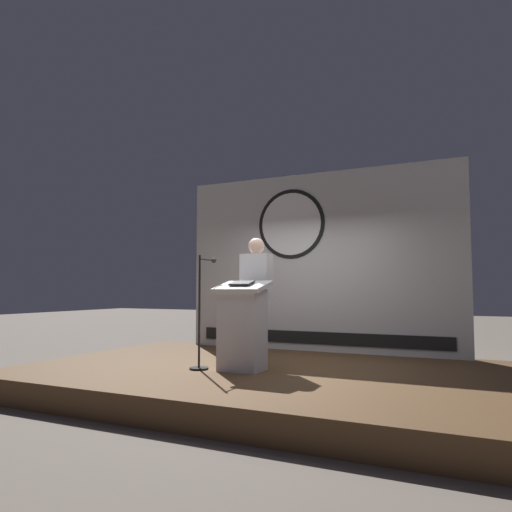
{
  "coord_description": "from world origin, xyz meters",
  "views": [
    {
      "loc": [
        2.43,
        -5.65,
        1.31
      ],
      "look_at": [
        -0.28,
        0.07,
        1.76
      ],
      "focal_mm": 33.22,
      "sensor_mm": 36.0,
      "label": 1
    }
  ],
  "objects": [
    {
      "name": "stage_platform",
      "position": [
        0.0,
        0.0,
        0.15
      ],
      "size": [
        6.4,
        4.0,
        0.3
      ],
      "primitive_type": "cube",
      "color": "brown",
      "rests_on": "ground"
    },
    {
      "name": "speaker_person",
      "position": [
        -0.31,
        0.15,
        1.17
      ],
      "size": [
        0.4,
        0.26,
        1.71
      ],
      "color": "black",
      "rests_on": "stage_platform"
    },
    {
      "name": "microphone_stand",
      "position": [
        -0.82,
        -0.43,
        0.81
      ],
      "size": [
        0.24,
        0.51,
        1.45
      ],
      "color": "black",
      "rests_on": "stage_platform"
    },
    {
      "name": "banner_display",
      "position": [
        -0.01,
        1.85,
        1.78
      ],
      "size": [
        4.65,
        0.12,
        2.95
      ],
      "color": "silver",
      "rests_on": "stage_platform"
    },
    {
      "name": "podium",
      "position": [
        -0.28,
        -0.33,
        0.85
      ],
      "size": [
        0.64,
        0.5,
        1.12
      ],
      "color": "silver",
      "rests_on": "stage_platform"
    },
    {
      "name": "ground_plane",
      "position": [
        0.0,
        0.0,
        0.0
      ],
      "size": [
        40.0,
        40.0,
        0.0
      ],
      "primitive_type": "plane",
      "color": "#6B6056"
    }
  ]
}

